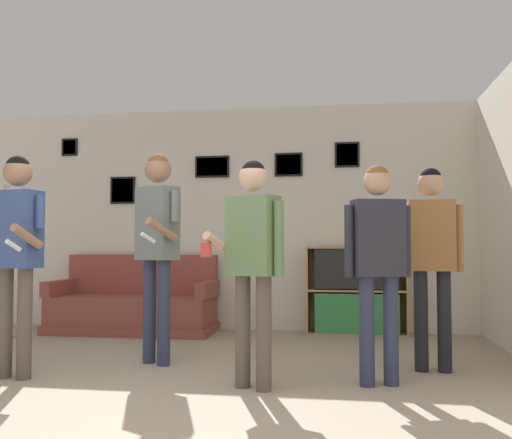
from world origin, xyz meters
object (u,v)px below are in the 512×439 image
Objects in this scene: floor_lamp at (4,219)px; person_watcher_holding_cup at (253,248)px; couch at (134,307)px; bookshelf at (356,291)px; person_player_foreground_left at (16,240)px; person_spectator_near_bookshelf at (378,251)px; person_spectator_far_right at (432,246)px; person_player_foreground_center at (157,232)px.

floor_lamp is 1.06× the size of person_watcher_holding_cup.
couch is 1.12× the size of floor_lamp.
bookshelf is 0.70× the size of person_watcher_holding_cup.
couch is 1.13× the size of person_player_foreground_left.
person_spectator_far_right is (0.45, 0.54, 0.03)m from person_spectator_near_bookshelf.
person_watcher_holding_cup is at bearing -30.31° from floor_lamp.
person_player_foreground_center is at bearing 36.80° from person_player_foreground_left.
person_player_foreground_left is 0.94× the size of person_player_foreground_center.
floor_lamp is 2.41m from person_player_foreground_center.
person_player_foreground_center is at bearing 165.54° from person_spectator_near_bookshelf.
person_spectator_near_bookshelf is (3.98, -1.57, -0.34)m from floor_lamp.
floor_lamp is at bearing 166.84° from person_spectator_far_right.
couch is 2.52m from person_player_foreground_left.
person_spectator_near_bookshelf is (2.70, -2.20, 0.68)m from couch.
person_player_foreground_center is at bearing 143.29° from person_watcher_holding_cup.
couch is 1.75m from floor_lamp.
couch is 2.10m from person_player_foreground_center.
person_spectator_far_right is at bearing 12.95° from person_player_foreground_left.
person_player_foreground_center is at bearing -131.88° from bookshelf.
person_player_foreground_left is (-2.62, -2.60, 0.55)m from bookshelf.
person_player_foreground_left reaches higher than person_watcher_holding_cup.
bookshelf is at bearing 92.68° from person_spectator_near_bookshelf.
person_player_foreground_left is at bearing -175.86° from person_spectator_near_bookshelf.
floor_lamp is 1.05× the size of person_spectator_far_right.
person_spectator_near_bookshelf is (0.89, 0.24, -0.02)m from person_watcher_holding_cup.
person_player_foreground_left reaches higher than couch.
couch is 1.19× the size of person_watcher_holding_cup.
bookshelf is at bearing 4.29° from couch.
person_player_foreground_center reaches higher than person_watcher_holding_cup.
couch is at bearing 89.11° from person_player_foreground_left.
person_player_foreground_center reaches higher than person_player_foreground_left.
couch is at bearing 126.60° from person_watcher_holding_cup.
person_player_foreground_center is 1.10× the size of person_spectator_far_right.
floor_lamp reaches higher than person_player_foreground_left.
bookshelf is at bearing 48.12° from person_player_foreground_center.
person_spectator_far_right is at bearing 49.66° from person_spectator_near_bookshelf.
floor_lamp is at bearing -153.70° from couch.
person_spectator_near_bookshelf is at bearing 4.14° from person_player_foreground_left.
person_spectator_far_right reaches higher than bookshelf.
couch is 1.17× the size of person_spectator_far_right.
person_player_foreground_left is 2.74m from person_spectator_near_bookshelf.
person_player_foreground_center is at bearing -178.46° from person_spectator_far_right.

